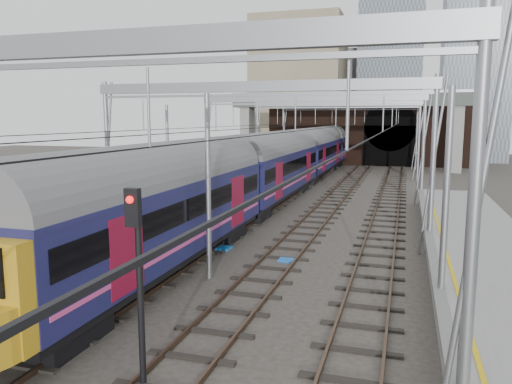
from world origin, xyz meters
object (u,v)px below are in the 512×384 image
(train_main, at_px, (300,157))
(signal_near_left, at_px, (79,198))
(train_second, at_px, (287,151))
(signal_near_centre, at_px, (138,263))

(train_main, bearing_deg, signal_near_left, -96.33)
(train_second, bearing_deg, signal_near_left, -88.60)
(train_main, bearing_deg, signal_near_centre, -84.21)
(signal_near_centre, bearing_deg, signal_near_left, 132.76)
(train_main, height_order, signal_near_centre, train_main)
(train_main, relative_size, signal_near_left, 14.74)
(train_main, xyz_separation_m, signal_near_centre, (3.47, -34.24, 0.27))
(train_second, relative_size, signal_near_left, 12.68)
(train_main, relative_size, signal_near_centre, 15.44)
(train_main, xyz_separation_m, train_second, (-4.00, 12.11, -0.26))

